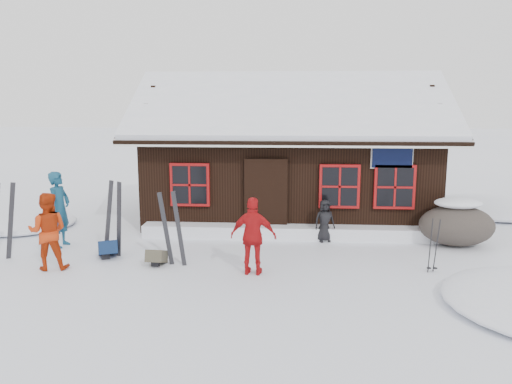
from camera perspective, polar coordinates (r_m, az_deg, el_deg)
ground at (r=11.02m, az=-4.25°, el=-8.25°), size 120.00×120.00×0.00m
mountain_hut at (r=15.44m, az=3.83°, el=3.09°), size 8.90×6.09×4.42m
snow_drift at (r=13.02m, az=3.72°, el=-4.53°), size 7.60×0.60×0.35m
snow_mounds at (r=12.69m, az=4.40°, el=-5.75°), size 20.60×13.20×0.48m
skier_teal at (r=13.00m, az=-21.53°, el=-1.85°), size 0.51×0.72×1.85m
skier_orange_left at (r=11.35m, az=-22.70°, el=-4.16°), size 0.91×0.78×1.64m
skier_orange_right at (r=10.16m, az=-0.30°, el=-5.08°), size 0.97×0.48×1.61m
skier_crouched at (r=12.73m, az=7.84°, el=-3.27°), size 0.60×0.48×1.07m
boulder at (r=13.23m, az=21.95°, el=-3.41°), size 1.81×1.36×1.06m
ski_pair_left at (r=12.43m, az=-26.92°, el=-3.13°), size 0.54×0.36×1.80m
ski_pair_mid at (r=10.88m, az=-9.54°, el=-4.28°), size 0.58×0.19×1.67m
ski_pair_right at (r=11.77m, az=-15.96°, el=-3.09°), size 0.57×0.25×1.81m
ski_poles at (r=10.99m, az=19.61°, el=-5.87°), size 0.21×0.10×1.18m
backpack_blue at (r=11.91m, az=-16.57°, el=-6.48°), size 0.59×0.67×0.30m
backpack_olive at (r=11.11m, az=-11.28°, el=-7.55°), size 0.39×0.50×0.27m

